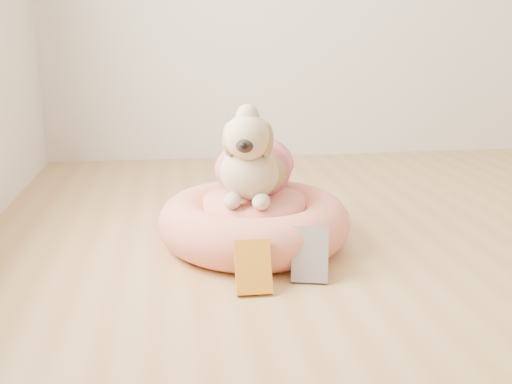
{
  "coord_description": "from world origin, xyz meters",
  "views": [
    {
      "loc": [
        -1.18,
        -1.54,
        0.81
      ],
      "look_at": [
        -0.88,
        0.54,
        0.23
      ],
      "focal_mm": 40.0,
      "sensor_mm": 36.0,
      "label": 1
    }
  ],
  "objects": [
    {
      "name": "book_white",
      "position": [
        -0.74,
        0.22,
        0.09
      ],
      "size": [
        0.14,
        0.13,
        0.18
      ],
      "primitive_type": "cube",
      "rotation": [
        -0.45,
        0.0,
        -0.24
      ],
      "color": "white",
      "rests_on": "floor"
    },
    {
      "name": "book_yellow",
      "position": [
        -0.95,
        0.16,
        0.08
      ],
      "size": [
        0.12,
        0.11,
        0.16
      ],
      "primitive_type": "cube",
      "rotation": [
        -0.55,
        0.0,
        -0.02
      ],
      "color": "gold",
      "rests_on": "floor"
    },
    {
      "name": "pet_bed",
      "position": [
        -0.88,
        0.59,
        0.09
      ],
      "size": [
        0.76,
        0.76,
        0.19
      ],
      "color": "#FF7263",
      "rests_on": "floor"
    },
    {
      "name": "dog",
      "position": [
        -0.88,
        0.61,
        0.39
      ],
      "size": [
        0.49,
        0.6,
        0.38
      ],
      "primitive_type": null,
      "rotation": [
        0.0,
        0.0,
        -0.27
      ],
      "color": "brown",
      "rests_on": "pet_bed"
    }
  ]
}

